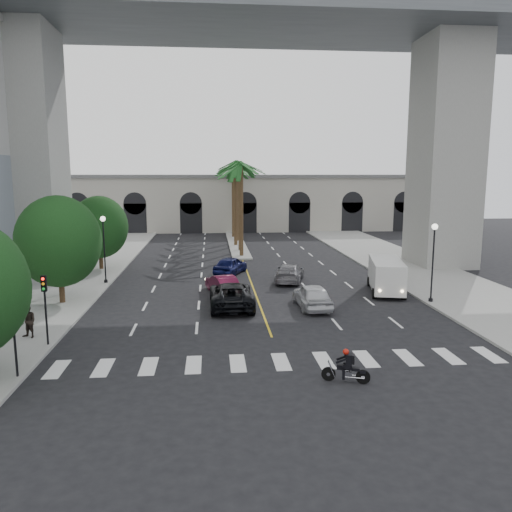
{
  "coord_description": "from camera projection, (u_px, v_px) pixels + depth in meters",
  "views": [
    {
      "loc": [
        -3.12,
        -23.13,
        8.5
      ],
      "look_at": [
        -0.48,
        6.0,
        3.72
      ],
      "focal_mm": 35.0,
      "sensor_mm": 36.0,
      "label": 1
    }
  ],
  "objects": [
    {
      "name": "ground",
      "position": [
        277.0,
        350.0,
        24.38
      ],
      "size": [
        140.0,
        140.0,
        0.0
      ],
      "primitive_type": "plane",
      "color": "black",
      "rests_on": "ground"
    },
    {
      "name": "sidewalk_left",
      "position": [
        55.0,
        287.0,
        37.78
      ],
      "size": [
        8.0,
        100.0,
        0.15
      ],
      "primitive_type": "cube",
      "color": "gray",
      "rests_on": "ground"
    },
    {
      "name": "sidewalk_right",
      "position": [
        436.0,
        280.0,
        40.45
      ],
      "size": [
        8.0,
        100.0,
        0.15
      ],
      "primitive_type": "cube",
      "color": "gray",
      "rests_on": "ground"
    },
    {
      "name": "median",
      "position": [
        237.0,
        243.0,
        61.72
      ],
      "size": [
        2.0,
        24.0,
        0.2
      ],
      "primitive_type": "cube",
      "color": "gray",
      "rests_on": "ground"
    },
    {
      "name": "pier_building",
      "position": [
        231.0,
        202.0,
        77.75
      ],
      "size": [
        71.0,
        10.5,
        8.5
      ],
      "color": "#B8B4A6",
      "rests_on": "ground"
    },
    {
      "name": "bridge",
      "position": [
        284.0,
        58.0,
        43.33
      ],
      "size": [
        75.0,
        13.0,
        26.0
      ],
      "color": "gray",
      "rests_on": "ground"
    },
    {
      "name": "palm_a",
      "position": [
        241.0,
        169.0,
        50.44
      ],
      "size": [
        3.2,
        3.2,
        10.3
      ],
      "color": "#47331E",
      "rests_on": "ground"
    },
    {
      "name": "palm_b",
      "position": [
        240.0,
        167.0,
        54.33
      ],
      "size": [
        3.2,
        3.2,
        10.6
      ],
      "color": "#47331E",
      "rests_on": "ground"
    },
    {
      "name": "palm_c",
      "position": [
        235.0,
        171.0,
        58.31
      ],
      "size": [
        3.2,
        3.2,
        10.1
      ],
      "color": "#47331E",
      "rests_on": "ground"
    },
    {
      "name": "palm_d",
      "position": [
        236.0,
        165.0,
        62.16
      ],
      "size": [
        3.2,
        3.2,
        10.9
      ],
      "color": "#47331E",
      "rests_on": "ground"
    },
    {
      "name": "palm_e",
      "position": [
        233.0,
        169.0,
        66.14
      ],
      "size": [
        3.2,
        3.2,
        10.4
      ],
      "color": "#47331E",
      "rests_on": "ground"
    },
    {
      "name": "palm_f",
      "position": [
        234.0,
        168.0,
        70.05
      ],
      "size": [
        3.2,
        3.2,
        10.7
      ],
      "color": "#47331E",
      "rests_on": "ground"
    },
    {
      "name": "street_tree_mid",
      "position": [
        59.0,
        241.0,
        32.38
      ],
      "size": [
        5.44,
        5.44,
        7.21
      ],
      "color": "#382616",
      "rests_on": "ground"
    },
    {
      "name": "street_tree_far",
      "position": [
        99.0,
        227.0,
        44.22
      ],
      "size": [
        5.04,
        5.04,
        6.68
      ],
      "color": "#382616",
      "rests_on": "ground"
    },
    {
      "name": "lamp_post_left_far",
      "position": [
        104.0,
        244.0,
        38.57
      ],
      "size": [
        0.4,
        0.4,
        5.35
      ],
      "color": "black",
      "rests_on": "ground"
    },
    {
      "name": "lamp_post_right",
      "position": [
        433.0,
        256.0,
        32.74
      ],
      "size": [
        0.4,
        0.4,
        5.35
      ],
      "color": "black",
      "rests_on": "ground"
    },
    {
      "name": "traffic_signal_near",
      "position": [
        13.0,
        322.0,
        20.51
      ],
      "size": [
        0.25,
        0.18,
        3.65
      ],
      "color": "black",
      "rests_on": "ground"
    },
    {
      "name": "traffic_signal_far",
      "position": [
        45.0,
        298.0,
        24.45
      ],
      "size": [
        0.25,
        0.18,
        3.65
      ],
      "color": "black",
      "rests_on": "ground"
    },
    {
      "name": "motorcycle_rider",
      "position": [
        347.0,
        367.0,
        20.54
      ],
      "size": [
        1.93,
        0.77,
        1.44
      ],
      "rotation": [
        0.0,
        0.0,
        -0.32
      ],
      "color": "black",
      "rests_on": "ground"
    },
    {
      "name": "car_a",
      "position": [
        312.0,
        296.0,
        32.05
      ],
      "size": [
        2.04,
        4.74,
        1.59
      ],
      "primitive_type": "imported",
      "rotation": [
        0.0,
        0.0,
        3.18
      ],
      "color": "#B7B8BC",
      "rests_on": "ground"
    },
    {
      "name": "car_b",
      "position": [
        222.0,
        284.0,
        36.13
      ],
      "size": [
        2.61,
        4.36,
        1.36
      ],
      "primitive_type": "imported",
      "rotation": [
        0.0,
        0.0,
        3.45
      ],
      "color": "#56112B",
      "rests_on": "ground"
    },
    {
      "name": "car_c",
      "position": [
        231.0,
        295.0,
        32.2
      ],
      "size": [
        2.79,
        5.93,
        1.64
      ],
      "primitive_type": "imported",
      "rotation": [
        0.0,
        0.0,
        3.15
      ],
      "color": "black",
      "rests_on": "ground"
    },
    {
      "name": "car_d",
      "position": [
        290.0,
        273.0,
        39.97
      ],
      "size": [
        3.24,
        5.34,
        1.45
      ],
      "primitive_type": "imported",
      "rotation": [
        0.0,
        0.0,
        2.88
      ],
      "color": "slate",
      "rests_on": "ground"
    },
    {
      "name": "car_e",
      "position": [
        230.0,
        265.0,
        43.03
      ],
      "size": [
        3.44,
        4.87,
        1.54
      ],
      "primitive_type": "imported",
      "rotation": [
        0.0,
        0.0,
        2.74
      ],
      "color": "#0F1448",
      "rests_on": "ground"
    },
    {
      "name": "cargo_van",
      "position": [
        386.0,
        275.0,
        36.11
      ],
      "size": [
        3.31,
        5.97,
        2.41
      ],
      "rotation": [
        0.0,
        0.0,
        -0.23
      ],
      "color": "silver",
      "rests_on": "ground"
    },
    {
      "name": "pedestrian_a",
      "position": [
        4.0,
        314.0,
        27.08
      ],
      "size": [
        0.78,
        0.7,
        1.78
      ],
      "primitive_type": "imported",
      "rotation": [
        0.0,
        0.0,
        0.54
      ],
      "color": "black",
      "rests_on": "sidewalk_left"
    },
    {
      "name": "pedestrian_b",
      "position": [
        28.0,
        321.0,
        25.68
      ],
      "size": [
        1.07,
        0.98,
        1.76
      ],
      "primitive_type": "imported",
      "rotation": [
        0.0,
        0.0,
        -0.48
      ],
      "color": "black",
      "rests_on": "sidewalk_left"
    }
  ]
}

